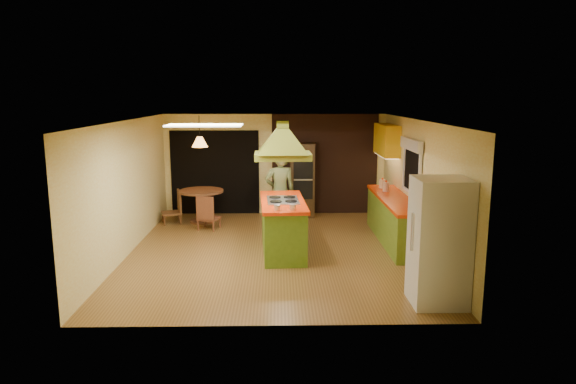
{
  "coord_description": "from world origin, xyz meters",
  "views": [
    {
      "loc": [
        0.08,
        -9.51,
        2.97
      ],
      "look_at": [
        0.27,
        0.05,
        1.15
      ],
      "focal_mm": 32.0,
      "sensor_mm": 36.0,
      "label": 1
    }
  ],
  "objects_px": {
    "wall_oven": "(303,180)",
    "dining_table": "(202,200)",
    "kitchen_island": "(283,226)",
    "canister_large": "(386,187)",
    "refrigerator": "(439,242)",
    "man": "(280,192)"
  },
  "relations": [
    {
      "from": "man",
      "to": "kitchen_island",
      "type": "bearing_deg",
      "value": 80.82
    },
    {
      "from": "dining_table",
      "to": "man",
      "type": "bearing_deg",
      "value": -28.83
    },
    {
      "from": "kitchen_island",
      "to": "man",
      "type": "relative_size",
      "value": 1.14
    },
    {
      "from": "man",
      "to": "canister_large",
      "type": "height_order",
      "value": "man"
    },
    {
      "from": "wall_oven",
      "to": "dining_table",
      "type": "bearing_deg",
      "value": -162.66
    },
    {
      "from": "refrigerator",
      "to": "man",
      "type": "bearing_deg",
      "value": 120.12
    },
    {
      "from": "kitchen_island",
      "to": "refrigerator",
      "type": "bearing_deg",
      "value": -51.74
    },
    {
      "from": "wall_oven",
      "to": "kitchen_island",
      "type": "bearing_deg",
      "value": -96.86
    },
    {
      "from": "wall_oven",
      "to": "canister_large",
      "type": "relative_size",
      "value": 9.07
    },
    {
      "from": "refrigerator",
      "to": "canister_large",
      "type": "bearing_deg",
      "value": 89.41
    },
    {
      "from": "kitchen_island",
      "to": "canister_large",
      "type": "bearing_deg",
      "value": 27.9
    },
    {
      "from": "kitchen_island",
      "to": "man",
      "type": "bearing_deg",
      "value": 89.12
    },
    {
      "from": "kitchen_island",
      "to": "refrigerator",
      "type": "distance_m",
      "value": 3.35
    },
    {
      "from": "man",
      "to": "refrigerator",
      "type": "bearing_deg",
      "value": 108.86
    },
    {
      "from": "wall_oven",
      "to": "dining_table",
      "type": "relative_size",
      "value": 1.75
    },
    {
      "from": "wall_oven",
      "to": "canister_large",
      "type": "bearing_deg",
      "value": -41.07
    },
    {
      "from": "canister_large",
      "to": "kitchen_island",
      "type": "bearing_deg",
      "value": -149.11
    },
    {
      "from": "kitchen_island",
      "to": "canister_large",
      "type": "height_order",
      "value": "canister_large"
    },
    {
      "from": "dining_table",
      "to": "canister_large",
      "type": "height_order",
      "value": "canister_large"
    },
    {
      "from": "man",
      "to": "refrigerator",
      "type": "xyz_separation_m",
      "value": [
        2.25,
        -3.87,
        0.01
      ]
    },
    {
      "from": "wall_oven",
      "to": "canister_large",
      "type": "distance_m",
      "value": 2.39
    },
    {
      "from": "man",
      "to": "refrigerator",
      "type": "distance_m",
      "value": 4.47
    }
  ]
}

